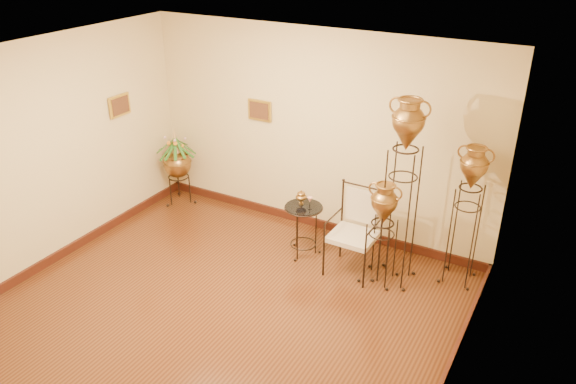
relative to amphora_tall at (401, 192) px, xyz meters
The scene contains 8 objects.
ground 2.59m from the amphora_tall, 129.38° to the right, with size 5.00×5.00×0.00m, color #572D14.
room_shell 2.37m from the amphora_tall, 129.61° to the right, with size 5.02×5.02×2.81m.
amphora_tall is the anchor object (origin of this frame).
amphora_mid 0.83m from the amphora_tall, 28.09° to the left, with size 0.50×0.50×1.77m.
amphora_short 0.56m from the amphora_tall, 147.79° to the right, with size 0.47×0.47×1.31m.
planter_urn 3.67m from the amphora_tall, behind, with size 0.68×0.68×1.23m.
armchair 0.82m from the amphora_tall, 167.28° to the right, with size 0.63×0.58×1.10m.
side_table 1.48m from the amphora_tall, behind, with size 0.52×0.52×0.88m.
Camera 1 is at (3.13, -3.86, 4.00)m, focal length 35.00 mm.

